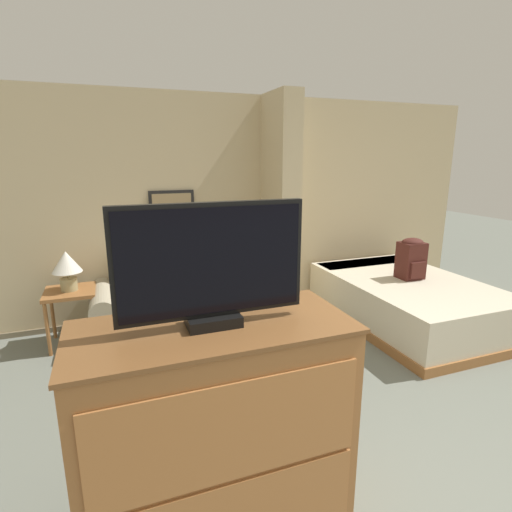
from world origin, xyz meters
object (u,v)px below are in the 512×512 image
Objects in this scene: coffee_table at (204,340)px; tv at (212,266)px; bed at (406,300)px; couch at (182,303)px; table_lamp at (67,265)px; backpack at (411,258)px; tv_dresser at (217,435)px.

coffee_table is 1.92m from tv.
tv reaches higher than bed.
couch is 2.92× the size of coffee_table.
bed is at bearing -11.52° from table_lamp.
tv is at bearing -100.80° from coffee_table.
coffee_table is 0.30× the size of bed.
couch is 3.99× the size of backpack.
tv_dresser is 1.51× the size of tv.
couch reaches higher than coffee_table.
tv_dresser reaches higher than coffee_table.
tv is 0.39× the size of bed.
bed is (3.62, -0.74, -0.58)m from table_lamp.
backpack is at bearing 34.00° from tv_dresser.
couch is 0.87× the size of bed.
tv_dresser is at bearing -145.97° from bed.
backpack is (0.05, 0.03, 0.50)m from bed.
couch is 1.48× the size of tv_dresser.
table_lamp is 2.76m from tv_dresser.
table_lamp is 0.85× the size of backpack.
bed is at bearing 34.01° from tv.
coffee_table is 0.51× the size of tv_dresser.
coffee_table is at bearing 79.20° from tv.
couch is at bearing 83.58° from tv_dresser.
couch is 2.24× the size of tv.
tv is at bearing 90.00° from tv_dresser.
table_lamp reaches higher than coffee_table.
tv_dresser is at bearing -100.79° from coffee_table.
coffee_table is at bearing -171.80° from backpack.
coffee_table is 1.60× the size of table_lamp.
couch is 2.59m from bed.
bed is (2.78, 1.88, -0.31)m from tv_dresser.
coffee_table is at bearing -43.43° from table_lamp.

